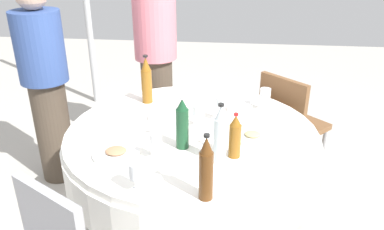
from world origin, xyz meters
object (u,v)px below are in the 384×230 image
(bottle_dark_green_right, at_px, (182,124))
(plate_east, at_px, (253,136))
(person_north, at_px, (46,83))
(wine_glass_south, at_px, (221,104))
(wine_glass_east, at_px, (265,94))
(wine_glass_far, at_px, (136,171))
(bottle_amber_west, at_px, (235,137))
(wine_glass_near, at_px, (198,111))
(chair_far, at_px, (289,120))
(dining_table, at_px, (192,151))
(plate_inner, at_px, (116,153))
(wine_glass_outer, at_px, (156,141))
(bottle_clear_near, at_px, (220,135))
(plate_front, at_px, (169,117))
(person_west, at_px, (156,55))
(bottle_amber_outer, at_px, (147,81))
(bottle_brown_north, at_px, (206,169))

(bottle_dark_green_right, xyz_separation_m, plate_east, (0.38, 0.14, -0.12))
(bottle_dark_green_right, height_order, person_north, person_north)
(wine_glass_south, xyz_separation_m, person_north, (-1.29, 0.38, -0.05))
(wine_glass_east, bearing_deg, wine_glass_far, -122.64)
(bottle_amber_west, distance_m, wine_glass_near, 0.39)
(wine_glass_south, bearing_deg, chair_far, 46.42)
(dining_table, distance_m, plate_inner, 0.51)
(wine_glass_south, xyz_separation_m, chair_far, (0.50, 0.52, -0.33))
(bottle_amber_west, xyz_separation_m, wine_glass_east, (0.19, 0.61, -0.00))
(bottle_amber_west, xyz_separation_m, wine_glass_outer, (-0.39, -0.07, -0.01))
(bottle_clear_near, relative_size, plate_front, 1.24)
(bottle_amber_west, bearing_deg, plate_inner, -174.70)
(bottle_dark_green_right, relative_size, wine_glass_east, 1.97)
(dining_table, height_order, wine_glass_east, wine_glass_east)
(bottle_dark_green_right, distance_m, wine_glass_outer, 0.18)
(wine_glass_outer, distance_m, plate_east, 0.57)
(wine_glass_east, relative_size, plate_east, 0.73)
(plate_inner, distance_m, person_north, 1.15)
(wine_glass_south, distance_m, person_west, 1.02)
(bottle_clear_near, bearing_deg, wine_glass_far, -140.68)
(wine_glass_east, distance_m, plate_inner, 1.04)
(wine_glass_east, relative_size, chair_far, 0.17)
(bottle_clear_near, height_order, plate_east, bottle_clear_near)
(bottle_dark_green_right, relative_size, wine_glass_south, 1.95)
(person_north, bearing_deg, wine_glass_near, -87.56)
(bottle_dark_green_right, height_order, wine_glass_far, bottle_dark_green_right)
(wine_glass_outer, distance_m, wine_glass_near, 0.43)
(bottle_amber_outer, relative_size, bottle_clear_near, 1.04)
(bottle_amber_outer, height_order, bottle_clear_near, bottle_amber_outer)
(plate_front, xyz_separation_m, plate_inner, (-0.19, -0.48, 0.00))
(bottle_dark_green_right, height_order, bottle_clear_near, bottle_clear_near)
(bottle_clear_near, bearing_deg, bottle_amber_west, 38.89)
(wine_glass_east, bearing_deg, bottle_amber_outer, 176.35)
(bottle_dark_green_right, xyz_separation_m, wine_glass_near, (0.06, 0.25, -0.03))
(bottle_brown_north, distance_m, wine_glass_south, 0.79)
(person_west, distance_m, person_north, 0.87)
(wine_glass_far, bearing_deg, bottle_dark_green_right, 70.36)
(plate_inner, distance_m, person_west, 1.33)
(wine_glass_near, bearing_deg, wine_glass_east, 35.44)
(bottle_amber_outer, bearing_deg, wine_glass_outer, -74.27)
(wine_glass_outer, xyz_separation_m, person_north, (-0.99, 0.87, -0.05))
(plate_front, height_order, person_west, person_west)
(wine_glass_near, height_order, wine_glass_east, wine_glass_east)
(bottle_brown_north, xyz_separation_m, plate_inner, (-0.49, 0.31, -0.13))
(wine_glass_outer, relative_size, wine_glass_far, 1.01)
(bottle_clear_near, distance_m, person_north, 1.56)
(bottle_amber_west, relative_size, wine_glass_south, 1.62)
(dining_table, distance_m, wine_glass_east, 0.60)
(plate_east, xyz_separation_m, chair_far, (0.31, 0.74, -0.23))
(person_west, bearing_deg, wine_glass_south, -78.63)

